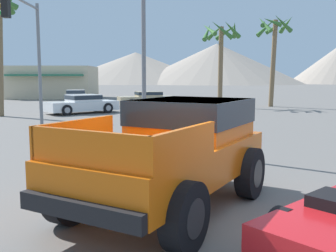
{
  "coord_description": "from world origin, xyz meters",
  "views": [
    {
      "loc": [
        -0.55,
        -6.47,
        2.34
      ],
      "look_at": [
        -0.5,
        1.28,
        1.37
      ],
      "focal_mm": 42.0,
      "sensor_mm": 36.0,
      "label": 1
    }
  ],
  "objects": [
    {
      "name": "ground_plane",
      "position": [
        0.0,
        0.0,
        0.0
      ],
      "size": [
        320.0,
        320.0,
        0.0
      ],
      "primitive_type": "plane",
      "color": "slate"
    },
    {
      "name": "orange_pickup_truck",
      "position": [
        -0.35,
        0.54,
        1.09
      ],
      "size": [
        4.07,
        5.09,
        1.91
      ],
      "rotation": [
        0.0,
        0.0,
        -0.52
      ],
      "color": "orange",
      "rests_on": "ground_plane"
    },
    {
      "name": "parked_car_tan",
      "position": [
        -1.98,
        24.72,
        0.61
      ],
      "size": [
        4.85,
        2.96,
        1.18
      ],
      "rotation": [
        0.0,
        0.0,
        1.85
      ],
      "color": "tan",
      "rests_on": "ground_plane"
    },
    {
      "name": "parked_car_silver",
      "position": [
        -8.46,
        28.27,
        0.61
      ],
      "size": [
        2.62,
        4.56,
        1.2
      ],
      "rotation": [
        0.0,
        0.0,
        0.22
      ],
      "color": "#B7BABF",
      "rests_on": "ground_plane"
    },
    {
      "name": "parked_car_white",
      "position": [
        -5.91,
        18.82,
        0.61
      ],
      "size": [
        4.71,
        4.13,
        1.2
      ],
      "rotation": [
        0.0,
        0.0,
        2.2
      ],
      "color": "white",
      "rests_on": "ground_plane"
    },
    {
      "name": "traffic_light_main",
      "position": [
        -6.61,
        10.98,
        4.06
      ],
      "size": [
        0.38,
        4.33,
        5.77
      ],
      "rotation": [
        0.0,
        0.0,
        4.71
      ],
      "color": "slate",
      "rests_on": "ground_plane"
    },
    {
      "name": "street_lamp_post",
      "position": [
        -1.24,
        6.24,
        4.46
      ],
      "size": [
        0.9,
        0.24,
        7.39
      ],
      "color": "slate",
      "rests_on": "ground_plane"
    },
    {
      "name": "palm_tree_tall",
      "position": [
        3.65,
        23.81,
        4.96
      ],
      "size": [
        3.02,
        3.02,
        6.52
      ],
      "color": "brown",
      "rests_on": "ground_plane"
    },
    {
      "name": "palm_tree_short",
      "position": [
        7.83,
        24.4,
        5.31
      ],
      "size": [
        2.76,
        3.03,
        7.04
      ],
      "color": "brown",
      "rests_on": "ground_plane"
    },
    {
      "name": "storefront_building",
      "position": [
        -12.86,
        37.19,
        1.74
      ],
      "size": [
        8.73,
        6.98,
        3.47
      ],
      "color": "beige",
      "rests_on": "ground_plane"
    },
    {
      "name": "distant_mountain_range",
      "position": [
        14.71,
        129.87,
        6.31
      ],
      "size": [
        118.8,
        65.12,
        14.17
      ],
      "color": "gray",
      "rests_on": "ground_plane"
    }
  ]
}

